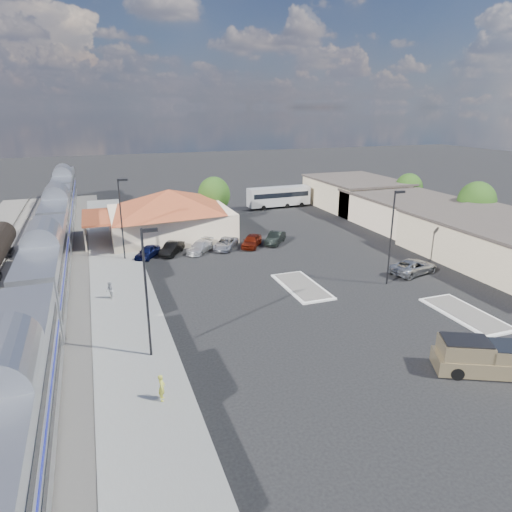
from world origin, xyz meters
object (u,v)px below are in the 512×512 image
object	(u,v)px
station_depot	(169,213)
pickup_truck	(486,358)
suv	(413,267)
coach_bus	(279,196)

from	to	relation	value
station_depot	pickup_truck	size ratio (longest dim) A/B	2.78
suv	coach_bus	bearing A→B (deg)	-13.05
station_depot	suv	bearing A→B (deg)	-47.20
station_depot	pickup_truck	xyz separation A→B (m)	(13.32, -39.09, -2.11)
station_depot	suv	size ratio (longest dim) A/B	3.39
station_depot	suv	xyz separation A→B (m)	(20.79, -22.45, -2.38)
pickup_truck	coach_bus	distance (m)	51.57
station_depot	pickup_truck	world-z (taller)	station_depot
suv	coach_bus	xyz separation A→B (m)	(-0.49, 34.45, 1.23)
pickup_truck	coach_bus	xyz separation A→B (m)	(6.97, 51.09, 0.96)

